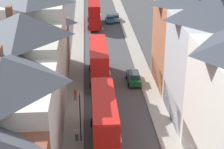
{
  "coord_description": "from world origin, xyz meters",
  "views": [
    {
      "loc": [
        -3.27,
        -16.26,
        22.25
      ],
      "look_at": [
        -0.03,
        31.23,
        1.77
      ],
      "focal_mm": 60.0,
      "sensor_mm": 36.0,
      "label": 1
    }
  ],
  "objects_px": {
    "double_decker_bus_far_approaching": "(104,120)",
    "pedestrian_mid_right": "(75,94)",
    "car_parked_left_a": "(134,77)",
    "street_lamp": "(80,114)",
    "double_decker_bus_mid_street": "(98,62)",
    "car_parked_right_a": "(110,19)",
    "pedestrian_mid_left": "(77,133)",
    "double_decker_bus_lead": "(94,13)",
    "car_near_blue": "(115,17)"
  },
  "relations": [
    {
      "from": "double_decker_bus_lead",
      "to": "double_decker_bus_mid_street",
      "type": "height_order",
      "value": "same"
    },
    {
      "from": "car_parked_left_a",
      "to": "street_lamp",
      "type": "height_order",
      "value": "street_lamp"
    },
    {
      "from": "double_decker_bus_far_approaching",
      "to": "pedestrian_mid_right",
      "type": "distance_m",
      "value": 10.46
    },
    {
      "from": "car_parked_right_a",
      "to": "street_lamp",
      "type": "relative_size",
      "value": 0.79
    },
    {
      "from": "double_decker_bus_lead",
      "to": "car_near_blue",
      "type": "bearing_deg",
      "value": 37.56
    },
    {
      "from": "double_decker_bus_far_approaching",
      "to": "car_parked_left_a",
      "type": "distance_m",
      "value": 15.84
    },
    {
      "from": "car_parked_right_a",
      "to": "pedestrian_mid_right",
      "type": "distance_m",
      "value": 38.58
    },
    {
      "from": "car_near_blue",
      "to": "pedestrian_mid_right",
      "type": "relative_size",
      "value": 2.85
    },
    {
      "from": "double_decker_bus_lead",
      "to": "car_near_blue",
      "type": "xyz_separation_m",
      "value": [
        4.91,
        3.77,
        -2.02
      ]
    },
    {
      "from": "double_decker_bus_far_approaching",
      "to": "pedestrian_mid_right",
      "type": "relative_size",
      "value": 6.71
    },
    {
      "from": "car_parked_left_a",
      "to": "pedestrian_mid_right",
      "type": "distance_m",
      "value": 9.66
    },
    {
      "from": "pedestrian_mid_right",
      "to": "double_decker_bus_mid_street",
      "type": "bearing_deg",
      "value": 63.88
    },
    {
      "from": "car_parked_right_a",
      "to": "pedestrian_mid_right",
      "type": "relative_size",
      "value": 2.71
    },
    {
      "from": "pedestrian_mid_right",
      "to": "pedestrian_mid_left",
      "type": "bearing_deg",
      "value": -87.69
    },
    {
      "from": "double_decker_bus_lead",
      "to": "street_lamp",
      "type": "height_order",
      "value": "street_lamp"
    },
    {
      "from": "car_near_blue",
      "to": "car_parked_right_a",
      "type": "bearing_deg",
      "value": -139.99
    },
    {
      "from": "double_decker_bus_far_approaching",
      "to": "street_lamp",
      "type": "bearing_deg",
      "value": 168.58
    },
    {
      "from": "double_decker_bus_far_approaching",
      "to": "car_parked_left_a",
      "type": "bearing_deg",
      "value": 71.8
    },
    {
      "from": "double_decker_bus_mid_street",
      "to": "car_parked_right_a",
      "type": "relative_size",
      "value": 2.47
    },
    {
      "from": "car_parked_left_a",
      "to": "street_lamp",
      "type": "distance_m",
      "value": 16.38
    },
    {
      "from": "car_parked_right_a",
      "to": "pedestrian_mid_left",
      "type": "distance_m",
      "value": 47.8
    },
    {
      "from": "double_decker_bus_lead",
      "to": "double_decker_bus_mid_street",
      "type": "relative_size",
      "value": 1.0
    },
    {
      "from": "car_parked_right_a",
      "to": "street_lamp",
      "type": "distance_m",
      "value": 47.7
    },
    {
      "from": "car_parked_left_a",
      "to": "double_decker_bus_lead",
      "type": "bearing_deg",
      "value": 99.25
    },
    {
      "from": "double_decker_bus_mid_street",
      "to": "street_lamp",
      "type": "bearing_deg",
      "value": -98.72
    },
    {
      "from": "double_decker_bus_far_approaching",
      "to": "pedestrian_mid_right",
      "type": "height_order",
      "value": "double_decker_bus_far_approaching"
    },
    {
      "from": "double_decker_bus_lead",
      "to": "pedestrian_mid_left",
      "type": "xyz_separation_m",
      "value": [
        -2.88,
        -44.67,
        -1.78
      ]
    },
    {
      "from": "pedestrian_mid_left",
      "to": "pedestrian_mid_right",
      "type": "bearing_deg",
      "value": 92.31
    },
    {
      "from": "double_decker_bus_mid_street",
      "to": "pedestrian_mid_right",
      "type": "distance_m",
      "value": 7.6
    },
    {
      "from": "double_decker_bus_mid_street",
      "to": "double_decker_bus_far_approaching",
      "type": "bearing_deg",
      "value": -90.0
    },
    {
      "from": "car_parked_right_a",
      "to": "car_near_blue",
      "type": "bearing_deg",
      "value": 40.01
    },
    {
      "from": "pedestrian_mid_left",
      "to": "car_near_blue",
      "type": "bearing_deg",
      "value": 80.87
    },
    {
      "from": "double_decker_bus_lead",
      "to": "double_decker_bus_far_approaching",
      "type": "relative_size",
      "value": 1.0
    },
    {
      "from": "car_near_blue",
      "to": "car_parked_right_a",
      "type": "height_order",
      "value": "car_parked_right_a"
    },
    {
      "from": "car_near_blue",
      "to": "street_lamp",
      "type": "distance_m",
      "value": 48.96
    },
    {
      "from": "pedestrian_mid_left",
      "to": "street_lamp",
      "type": "bearing_deg",
      "value": 13.31
    },
    {
      "from": "double_decker_bus_lead",
      "to": "pedestrian_mid_right",
      "type": "bearing_deg",
      "value": -95.27
    },
    {
      "from": "double_decker_bus_lead",
      "to": "double_decker_bus_far_approaching",
      "type": "xyz_separation_m",
      "value": [
        0.0,
        -45.06,
        0.0
      ]
    },
    {
      "from": "double_decker_bus_mid_street",
      "to": "car_parked_left_a",
      "type": "relative_size",
      "value": 2.42
    },
    {
      "from": "double_decker_bus_far_approaching",
      "to": "street_lamp",
      "type": "distance_m",
      "value": 2.53
    },
    {
      "from": "double_decker_bus_lead",
      "to": "car_parked_left_a",
      "type": "distance_m",
      "value": 30.59
    },
    {
      "from": "car_near_blue",
      "to": "street_lamp",
      "type": "height_order",
      "value": "street_lamp"
    },
    {
      "from": "double_decker_bus_lead",
      "to": "double_decker_bus_far_approaching",
      "type": "bearing_deg",
      "value": -90.0
    },
    {
      "from": "double_decker_bus_mid_street",
      "to": "street_lamp",
      "type": "relative_size",
      "value": 1.96
    },
    {
      "from": "double_decker_bus_lead",
      "to": "car_parked_right_a",
      "type": "xyz_separation_m",
      "value": [
        3.61,
        2.68,
        -2.01
      ]
    },
    {
      "from": "pedestrian_mid_left",
      "to": "street_lamp",
      "type": "height_order",
      "value": "street_lamp"
    },
    {
      "from": "double_decker_bus_mid_street",
      "to": "double_decker_bus_lead",
      "type": "bearing_deg",
      "value": 90.0
    },
    {
      "from": "car_parked_left_a",
      "to": "pedestrian_mid_right",
      "type": "xyz_separation_m",
      "value": [
        -8.16,
        -5.15,
        0.18
      ]
    },
    {
      "from": "double_decker_bus_far_approaching",
      "to": "pedestrian_mid_left",
      "type": "relative_size",
      "value": 6.71
    },
    {
      "from": "double_decker_bus_mid_street",
      "to": "pedestrian_mid_left",
      "type": "relative_size",
      "value": 6.71
    }
  ]
}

